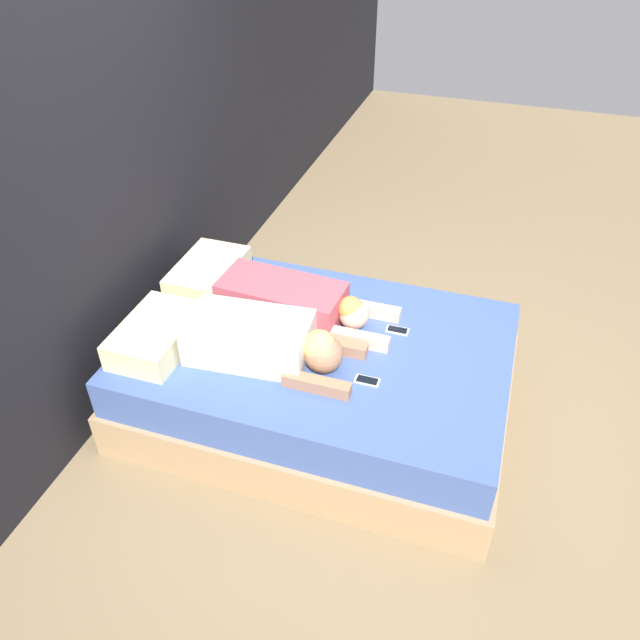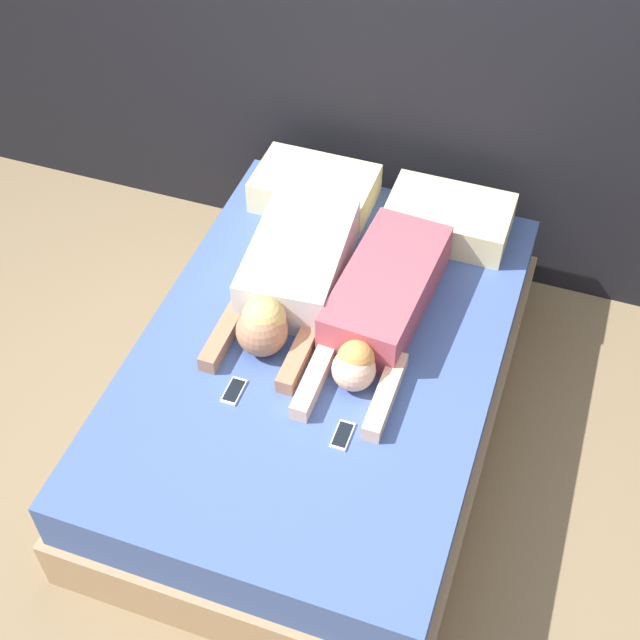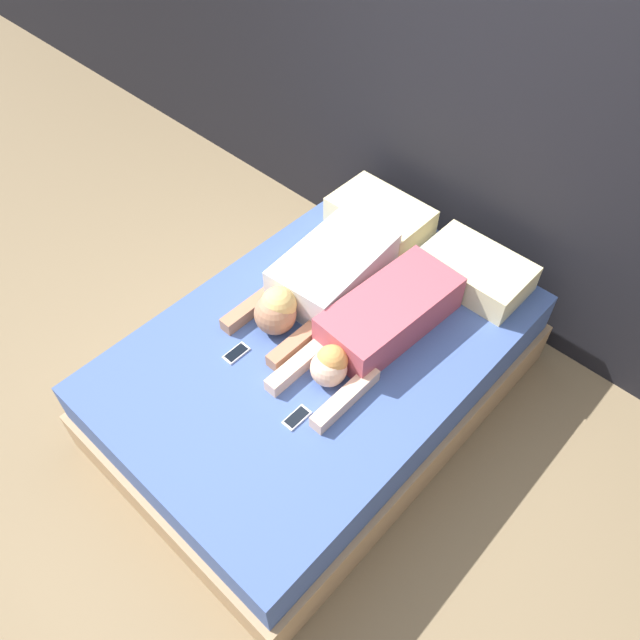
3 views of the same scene
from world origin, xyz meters
name	(u,v)px [view 3 (image 3 of 3)]	position (x,y,z in m)	size (l,w,h in m)	color
ground_plane	(320,399)	(0.00, 0.00, 0.00)	(12.00, 12.00, 0.00)	#7F6B4C
wall_back	(492,94)	(0.00, 1.22, 1.30)	(12.00, 0.06, 2.60)	black
bed	(320,372)	(0.00, 0.00, 0.26)	(1.47, 2.14, 0.52)	tan
pillow_head_left	(380,216)	(-0.32, 0.84, 0.60)	(0.55, 0.35, 0.16)	beige
pillow_head_right	(475,271)	(0.32, 0.84, 0.60)	(0.55, 0.35, 0.16)	beige
person_left	(320,279)	(-0.21, 0.23, 0.63)	(0.43, 0.95, 0.24)	silver
person_right	(378,323)	(0.19, 0.21, 0.62)	(0.38, 1.05, 0.20)	#B24C59
cell_phone_left	(236,353)	(-0.23, -0.33, 0.52)	(0.06, 0.13, 0.01)	silver
cell_phone_right	(297,418)	(0.22, -0.39, 0.52)	(0.06, 0.13, 0.01)	silver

